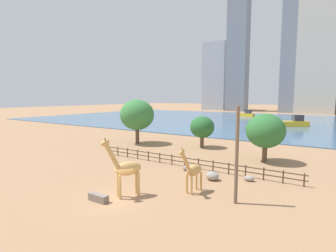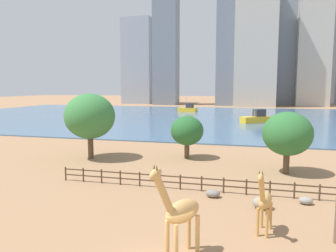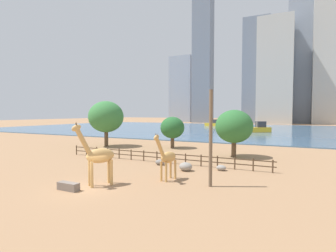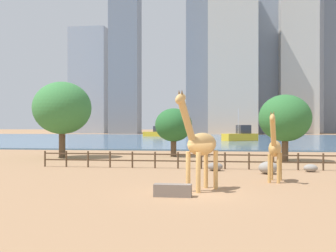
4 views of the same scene
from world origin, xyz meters
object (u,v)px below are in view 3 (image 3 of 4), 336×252
at_px(feeding_trough, 68,186).
at_px(tree_left_large, 234,127).
at_px(utility_pole, 211,138).
at_px(boulder_small, 221,168).
at_px(giraffe_companion, 98,156).
at_px(boulder_near_fence, 160,162).
at_px(tree_center_broad, 106,117).
at_px(tree_right_tall, 172,128).
at_px(giraffe_tall, 167,157).
at_px(boat_sailboat, 213,124).
at_px(boulder_by_pole, 186,167).
at_px(boat_ferry, 258,129).

height_order(feeding_trough, tree_left_large, tree_left_large).
bearing_deg(utility_pole, feeding_trough, -148.78).
bearing_deg(boulder_small, giraffe_companion, -127.37).
xyz_separation_m(boulder_near_fence, tree_center_broad, (-16.14, 10.46, 4.87)).
relative_size(boulder_small, tree_right_tall, 0.19).
relative_size(giraffe_tall, feeding_trough, 2.35).
height_order(utility_pole, boulder_near_fence, utility_pole).
bearing_deg(tree_right_tall, giraffe_companion, -79.75).
distance_m(boulder_small, boat_sailboat, 87.77).
bearing_deg(boat_sailboat, feeding_trough, 108.70).
relative_size(giraffe_tall, utility_pole, 0.55).
bearing_deg(boulder_by_pole, boulder_small, 28.35).
bearing_deg(boat_sailboat, boat_ferry, 136.08).
xyz_separation_m(feeding_trough, tree_center_broad, (-14.37, 22.09, 4.88)).
xyz_separation_m(utility_pole, boulder_near_fence, (-7.63, 5.94, -3.53)).
bearing_deg(tree_left_large, tree_center_broad, 176.41).
distance_m(boulder_by_pole, feeding_trough, 11.48).
bearing_deg(feeding_trough, boulder_near_fence, 81.37).
xyz_separation_m(boulder_by_pole, boulder_small, (3.20, 1.73, -0.15)).
height_order(boulder_small, feeding_trough, feeding_trough).
bearing_deg(boat_ferry, boulder_by_pole, 55.69).
height_order(giraffe_tall, giraffe_companion, giraffe_companion).
bearing_deg(giraffe_companion, tree_right_tall, -137.53).
bearing_deg(boulder_near_fence, tree_center_broad, 147.05).
height_order(boulder_by_pole, boulder_small, boulder_by_pole).
height_order(giraffe_companion, tree_center_broad, tree_center_broad).
xyz_separation_m(boulder_near_fence, tree_right_tall, (-4.77, 13.55, 3.08)).
xyz_separation_m(giraffe_companion, utility_pole, (8.20, 3.71, 1.41)).
relative_size(boulder_near_fence, boulder_small, 1.13).
bearing_deg(boat_sailboat, tree_left_large, 117.06).
bearing_deg(giraffe_tall, tree_center_broad, -117.42).
distance_m(boulder_near_fence, boat_sailboat, 86.20).
bearing_deg(boulder_by_pole, feeding_trough, -118.59).
xyz_separation_m(tree_center_broad, boat_sailboat, (-2.19, 73.77, -4.00)).
bearing_deg(giraffe_companion, tree_center_broad, -110.05).
distance_m(giraffe_tall, tree_left_large, 15.14).
xyz_separation_m(tree_right_tall, boat_sailboat, (-13.55, 70.68, -2.22)).
xyz_separation_m(giraffe_tall, boat_sailboat, (-22.01, 89.95, -0.83)).
relative_size(giraffe_companion, boulder_near_fence, 4.53).
height_order(tree_left_large, boat_sailboat, tree_left_large).
height_order(tree_center_broad, boat_sailboat, tree_center_broad).
bearing_deg(utility_pole, giraffe_tall, 176.74).
relative_size(giraffe_tall, boat_ferry, 0.56).
relative_size(giraffe_tall, tree_left_large, 0.67).
xyz_separation_m(giraffe_tall, boulder_small, (3.24, 5.89, -1.73)).
xyz_separation_m(giraffe_tall, tree_left_large, (2.65, 14.77, 2.05)).
relative_size(giraffe_companion, feeding_trough, 2.88).
bearing_deg(boulder_small, tree_center_broad, 155.98).
height_order(tree_left_large, tree_right_tall, tree_left_large).
bearing_deg(boat_ferry, boulder_small, 59.04).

